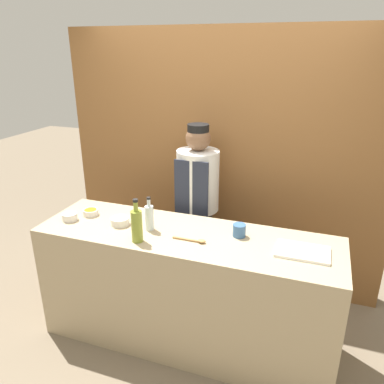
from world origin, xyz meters
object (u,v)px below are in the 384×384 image
object	(u,v)px
wooden_spoon	(193,240)
chef_center	(198,208)
sauce_bowl_white	(120,221)
bottle_clear	(149,217)
sauce_bowl_yellow	(70,216)
cutting_board	(303,252)
bottle_oil	(137,225)
sauce_bowl_orange	(91,212)
cup_blue	(239,230)

from	to	relation	value
wooden_spoon	chef_center	distance (m)	0.75
sauce_bowl_white	bottle_clear	bearing A→B (deg)	0.15
sauce_bowl_yellow	cutting_board	bearing A→B (deg)	2.66
sauce_bowl_white	chef_center	xyz separation A→B (m)	(0.41, 0.65, -0.10)
bottle_oil	chef_center	size ratio (longest dim) A/B	0.19
sauce_bowl_yellow	sauce_bowl_orange	bearing A→B (deg)	54.12
sauce_bowl_yellow	bottle_oil	xyz separation A→B (m)	(0.66, -0.13, 0.09)
chef_center	cup_blue	bearing A→B (deg)	-47.10
sauce_bowl_orange	chef_center	bearing A→B (deg)	38.12
bottle_clear	wooden_spoon	xyz separation A→B (m)	(0.37, -0.07, -0.09)
sauce_bowl_orange	cup_blue	size ratio (longest dim) A/B	1.29
sauce_bowl_yellow	sauce_bowl_orange	size ratio (longest dim) A/B	0.96
bottle_oil	sauce_bowl_yellow	bearing A→B (deg)	168.71
bottle_oil	chef_center	bearing A→B (deg)	78.93
bottle_oil	wooden_spoon	xyz separation A→B (m)	(0.37, 0.12, -0.11)
cutting_board	chef_center	distance (m)	1.13
cutting_board	sauce_bowl_white	bearing A→B (deg)	-179.10
wooden_spoon	cup_blue	bearing A→B (deg)	33.37
chef_center	sauce_bowl_orange	bearing A→B (deg)	-141.88
sauce_bowl_white	bottle_oil	xyz separation A→B (m)	(0.25, -0.19, 0.09)
wooden_spoon	sauce_bowl_yellow	bearing A→B (deg)	179.49
chef_center	wooden_spoon	bearing A→B (deg)	-73.71
cutting_board	bottle_clear	world-z (taller)	bottle_clear
sauce_bowl_white	cutting_board	bearing A→B (deg)	0.90
cutting_board	wooden_spoon	size ratio (longest dim) A/B	1.43
sauce_bowl_orange	cup_blue	bearing A→B (deg)	1.86
cutting_board	cup_blue	distance (m)	0.46
bottle_clear	chef_center	size ratio (longest dim) A/B	0.16
sauce_bowl_yellow	chef_center	distance (m)	1.09
sauce_bowl_yellow	wooden_spoon	xyz separation A→B (m)	(1.03, -0.01, -0.02)
wooden_spoon	bottle_clear	bearing A→B (deg)	169.22
sauce_bowl_yellow	cup_blue	size ratio (longest dim) A/B	1.24
sauce_bowl_yellow	sauce_bowl_orange	distance (m)	0.17
wooden_spoon	chef_center	size ratio (longest dim) A/B	0.15
bottle_oil	cup_blue	distance (m)	0.73
bottle_oil	bottle_clear	distance (m)	0.19
sauce_bowl_yellow	bottle_oil	bearing A→B (deg)	-11.29
sauce_bowl_yellow	bottle_clear	size ratio (longest dim) A/B	0.45
sauce_bowl_yellow	chef_center	xyz separation A→B (m)	(0.82, 0.71, -0.10)
bottle_oil	chef_center	xyz separation A→B (m)	(0.16, 0.84, -0.19)
cutting_board	wooden_spoon	world-z (taller)	wooden_spoon
sauce_bowl_yellow	wooden_spoon	size ratio (longest dim) A/B	0.48
sauce_bowl_white	cutting_board	size ratio (longest dim) A/B	0.40
sauce_bowl_white	chef_center	size ratio (longest dim) A/B	0.09
sauce_bowl_white	bottle_clear	world-z (taller)	bottle_clear
sauce_bowl_white	sauce_bowl_orange	distance (m)	0.32
sauce_bowl_orange	cup_blue	xyz separation A→B (m)	(1.22, 0.04, 0.02)
chef_center	cutting_board	bearing A→B (deg)	-33.53
sauce_bowl_white	bottle_oil	distance (m)	0.33
cutting_board	cup_blue	bearing A→B (deg)	168.08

